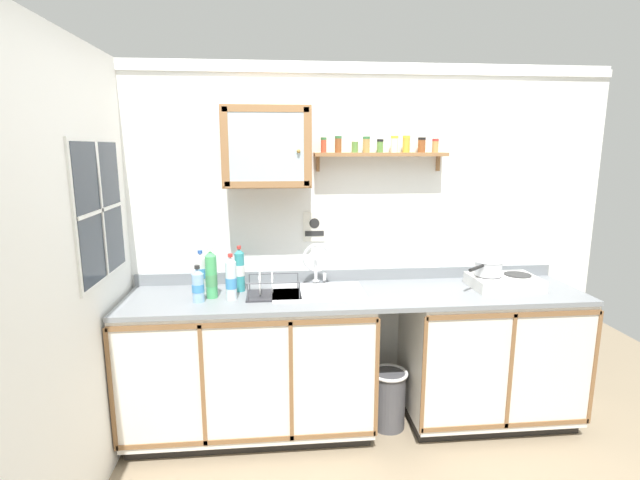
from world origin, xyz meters
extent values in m
plane|color=gray|center=(0.00, 0.00, 0.00)|extent=(5.97, 5.97, 0.00)
cube|color=white|center=(0.00, 0.71, 1.20)|extent=(3.57, 0.05, 2.40)
cube|color=white|center=(0.00, 0.68, 2.35)|extent=(3.57, 0.02, 0.05)
cube|color=white|center=(-1.51, -0.26, 1.20)|extent=(0.05, 3.49, 2.40)
cube|color=black|center=(-0.70, 0.42, 0.04)|extent=(1.51, 0.54, 0.08)
cube|color=silver|center=(-0.70, 0.39, 0.49)|extent=(1.54, 0.60, 0.83)
cube|color=brown|center=(-0.70, 0.08, 0.87)|extent=(1.54, 0.01, 0.03)
cube|color=brown|center=(-0.70, 0.08, 0.13)|extent=(1.54, 0.01, 0.03)
cube|color=brown|center=(-1.47, 0.08, 0.49)|extent=(0.02, 0.01, 0.76)
cube|color=brown|center=(-0.95, 0.08, 0.49)|extent=(0.02, 0.01, 0.76)
cube|color=brown|center=(-0.44, 0.08, 0.49)|extent=(0.02, 0.01, 0.76)
cube|color=brown|center=(0.08, 0.08, 0.49)|extent=(0.02, 0.01, 0.76)
cube|color=black|center=(0.92, 0.42, 0.04)|extent=(1.08, 0.54, 0.08)
cube|color=silver|center=(0.92, 0.39, 0.49)|extent=(1.10, 0.60, 0.83)
cube|color=brown|center=(0.92, 0.08, 0.87)|extent=(1.10, 0.01, 0.03)
cube|color=brown|center=(0.92, 0.08, 0.13)|extent=(1.10, 0.01, 0.03)
cube|color=brown|center=(0.36, 0.08, 0.49)|extent=(0.02, 0.01, 0.76)
cube|color=brown|center=(0.92, 0.08, 0.49)|extent=(0.02, 0.01, 0.76)
cube|color=brown|center=(1.47, 0.08, 0.49)|extent=(0.02, 0.01, 0.76)
cube|color=gray|center=(0.00, 0.39, 0.92)|extent=(2.93, 0.63, 0.03)
cube|color=gray|center=(0.00, 0.68, 0.98)|extent=(2.93, 0.02, 0.08)
cube|color=silver|center=(-0.25, 0.41, 0.94)|extent=(0.59, 0.38, 0.01)
cube|color=slate|center=(-0.25, 0.41, 0.80)|extent=(0.50, 0.31, 0.01)
cube|color=slate|center=(-0.25, 0.56, 0.87)|extent=(0.50, 0.01, 0.14)
cube|color=slate|center=(-0.25, 0.25, 0.87)|extent=(0.50, 0.01, 0.14)
cylinder|color=#4C4C51|center=(-0.25, 0.41, 0.80)|extent=(0.04, 0.04, 0.01)
cylinder|color=silver|center=(-0.25, 0.62, 0.95)|extent=(0.05, 0.05, 0.02)
cylinder|color=silver|center=(-0.25, 0.62, 1.05)|extent=(0.02, 0.02, 0.18)
torus|color=silver|center=(-0.25, 0.53, 1.14)|extent=(0.19, 0.02, 0.19)
cylinder|color=silver|center=(-0.19, 0.62, 0.98)|extent=(0.02, 0.02, 0.06)
cube|color=silver|center=(0.99, 0.40, 0.98)|extent=(0.43, 0.31, 0.08)
cylinder|color=#2D2D2D|center=(0.89, 0.43, 1.02)|extent=(0.17, 0.17, 0.01)
cylinder|color=#2D2D2D|center=(1.10, 0.43, 1.02)|extent=(0.17, 0.17, 0.01)
cylinder|color=black|center=(0.89, 0.26, 0.98)|extent=(0.03, 0.02, 0.03)
cylinder|color=black|center=(1.10, 0.26, 0.98)|extent=(0.03, 0.02, 0.03)
cylinder|color=silver|center=(0.89, 0.43, 1.07)|extent=(0.17, 0.17, 0.09)
torus|color=silver|center=(0.89, 0.43, 1.11)|extent=(0.18, 0.18, 0.01)
cylinder|color=black|center=(0.76, 0.32, 1.10)|extent=(0.14, 0.12, 0.02)
cylinder|color=teal|center=(-0.75, 0.50, 1.06)|extent=(0.06, 0.06, 0.25)
cone|color=teal|center=(-0.75, 0.50, 1.20)|extent=(0.06, 0.06, 0.03)
cylinder|color=red|center=(-0.75, 0.50, 1.23)|extent=(0.03, 0.03, 0.02)
cylinder|color=white|center=(-0.75, 0.50, 1.08)|extent=(0.06, 0.06, 0.07)
cylinder|color=silver|center=(-0.79, 0.33, 1.06)|extent=(0.07, 0.07, 0.24)
cone|color=silver|center=(-0.79, 0.33, 1.19)|extent=(0.06, 0.06, 0.03)
cylinder|color=red|center=(-0.79, 0.33, 1.21)|extent=(0.03, 0.03, 0.02)
cylinder|color=#3F8CCC|center=(-0.79, 0.33, 1.04)|extent=(0.07, 0.07, 0.07)
cylinder|color=#4CB266|center=(-0.92, 0.38, 1.07)|extent=(0.07, 0.07, 0.27)
cone|color=#4CB266|center=(-0.92, 0.38, 1.22)|extent=(0.07, 0.07, 0.03)
cylinder|color=white|center=(-0.92, 0.38, 1.24)|extent=(0.03, 0.03, 0.02)
cylinder|color=#4C9959|center=(-0.92, 0.38, 1.05)|extent=(0.07, 0.07, 0.07)
cylinder|color=#8CB7E0|center=(-0.99, 0.30, 1.02)|extent=(0.07, 0.07, 0.17)
cone|color=#8CB7E0|center=(-0.99, 0.30, 1.13)|extent=(0.07, 0.07, 0.03)
cylinder|color=#262626|center=(-0.99, 0.30, 1.15)|extent=(0.03, 0.03, 0.02)
cylinder|color=#3F8CCC|center=(-0.99, 0.30, 1.02)|extent=(0.07, 0.07, 0.05)
cylinder|color=white|center=(-0.99, 0.48, 1.05)|extent=(0.07, 0.07, 0.23)
cone|color=white|center=(-0.99, 0.48, 1.18)|extent=(0.06, 0.06, 0.03)
cylinder|color=#2D59B2|center=(-0.99, 0.48, 1.21)|extent=(0.03, 0.03, 0.02)
cylinder|color=#3F8CCC|center=(-0.99, 0.48, 1.07)|extent=(0.07, 0.07, 0.06)
cube|color=#333338|center=(-0.53, 0.37, 0.94)|extent=(0.34, 0.23, 0.01)
cylinder|color=#4C4F54|center=(-0.69, 0.26, 1.00)|extent=(0.01, 0.01, 0.11)
cylinder|color=#4C4F54|center=(-0.37, 0.26, 1.00)|extent=(0.01, 0.01, 0.11)
cylinder|color=#4C4F54|center=(-0.69, 0.48, 1.00)|extent=(0.01, 0.01, 0.11)
cylinder|color=#4C4F54|center=(-0.37, 0.48, 1.00)|extent=(0.01, 0.01, 0.11)
cylinder|color=#4C4F54|center=(-0.53, 0.26, 1.05)|extent=(0.31, 0.01, 0.01)
cylinder|color=#4C4F54|center=(-0.53, 0.48, 1.05)|extent=(0.31, 0.01, 0.01)
cylinder|color=white|center=(-0.62, 0.37, 1.02)|extent=(0.01, 0.15, 0.15)
cylinder|color=white|center=(-0.54, 0.37, 1.02)|extent=(0.01, 0.13, 0.13)
cube|color=#996B42|center=(-0.56, 0.56, 1.86)|extent=(0.55, 0.25, 0.50)
cube|color=silver|center=(-0.56, 0.43, 1.86)|extent=(0.45, 0.01, 0.41)
cube|color=#996B42|center=(-0.81, 0.43, 1.86)|extent=(0.04, 0.01, 0.47)
cube|color=#996B42|center=(-0.31, 0.43, 1.86)|extent=(0.04, 0.01, 0.47)
cube|color=#996B42|center=(-0.56, 0.43, 2.08)|extent=(0.52, 0.01, 0.04)
cube|color=#996B42|center=(-0.56, 0.43, 1.63)|extent=(0.52, 0.01, 0.04)
sphere|color=olive|center=(-0.37, 0.41, 1.83)|extent=(0.02, 0.02, 0.02)
cube|color=#996B42|center=(0.19, 0.62, 1.81)|extent=(0.88, 0.14, 0.02)
cube|color=#996B42|center=(-0.22, 0.67, 1.75)|extent=(0.02, 0.03, 0.10)
cube|color=#996B42|center=(0.60, 0.67, 1.75)|extent=(0.02, 0.03, 0.10)
cylinder|color=#CC4C33|center=(-0.19, 0.63, 1.86)|extent=(0.04, 0.04, 0.08)
cylinder|color=#33723F|center=(-0.19, 0.63, 1.91)|extent=(0.04, 0.04, 0.02)
cylinder|color=brown|center=(-0.10, 0.61, 1.87)|extent=(0.04, 0.04, 0.09)
cylinder|color=#33723F|center=(-0.10, 0.61, 1.92)|extent=(0.04, 0.04, 0.02)
cylinder|color=#598C3F|center=(0.02, 0.63, 1.86)|extent=(0.04, 0.04, 0.07)
cylinder|color=white|center=(0.02, 0.63, 1.90)|extent=(0.04, 0.04, 0.02)
cylinder|color=tan|center=(0.09, 0.62, 1.87)|extent=(0.05, 0.05, 0.09)
cylinder|color=#33723F|center=(0.09, 0.62, 1.92)|extent=(0.05, 0.05, 0.02)
cylinder|color=#598C3F|center=(0.18, 0.63, 1.86)|extent=(0.04, 0.04, 0.07)
cylinder|color=black|center=(0.18, 0.63, 1.90)|extent=(0.04, 0.04, 0.02)
cylinder|color=silver|center=(0.28, 0.63, 1.87)|extent=(0.05, 0.05, 0.09)
cylinder|color=yellow|center=(0.28, 0.63, 1.92)|extent=(0.05, 0.05, 0.02)
cylinder|color=gold|center=(0.36, 0.62, 1.87)|extent=(0.05, 0.05, 0.09)
cylinder|color=yellow|center=(0.36, 0.62, 1.92)|extent=(0.05, 0.05, 0.02)
cylinder|color=brown|center=(0.46, 0.63, 1.86)|extent=(0.05, 0.05, 0.08)
cylinder|color=black|center=(0.46, 0.63, 1.91)|extent=(0.05, 0.05, 0.02)
cylinder|color=tan|center=(0.55, 0.61, 1.86)|extent=(0.04, 0.04, 0.07)
cylinder|color=red|center=(0.55, 0.61, 1.90)|extent=(0.04, 0.04, 0.02)
cube|color=silver|center=(-0.25, 0.68, 1.32)|extent=(0.15, 0.01, 0.20)
cube|color=#262626|center=(-0.25, 0.68, 1.28)|extent=(0.13, 0.00, 0.04)
cylinder|color=#262626|center=(-0.25, 0.68, 1.35)|extent=(0.07, 0.00, 0.07)
cube|color=#262D38|center=(-1.47, 0.20, 1.52)|extent=(0.01, 0.65, 0.74)
cube|color=white|center=(-1.48, 0.20, 1.52)|extent=(0.02, 0.70, 0.78)
cube|color=white|center=(-1.47, 0.20, 1.52)|extent=(0.01, 0.02, 0.74)
cube|color=white|center=(-1.47, 0.20, 1.52)|extent=(0.01, 0.65, 0.02)
cylinder|color=#4C4C51|center=(0.22, 0.35, 0.19)|extent=(0.22, 0.22, 0.39)
torus|color=white|center=(0.22, 0.35, 0.39)|extent=(0.25, 0.25, 0.02)
camera|label=1|loc=(-0.51, -2.48, 1.86)|focal=26.36mm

